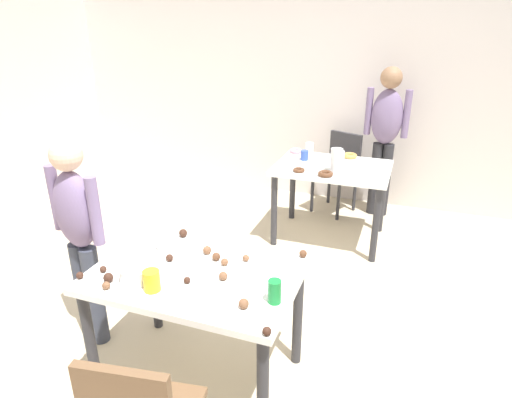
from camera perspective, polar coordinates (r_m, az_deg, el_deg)
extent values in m
plane|color=beige|center=(2.96, -6.36, -21.50)|extent=(6.40, 6.40, 0.00)
cube|color=silver|center=(5.23, 8.93, 14.03)|extent=(6.40, 0.10, 2.60)
cube|color=white|center=(2.50, -7.76, -9.60)|extent=(1.13, 0.77, 0.04)
cylinder|color=#2D2D33|center=(2.75, -20.53, -17.23)|extent=(0.06, 0.06, 0.71)
cylinder|color=#2D2D33|center=(2.34, 0.87, -23.88)|extent=(0.06, 0.06, 0.71)
cylinder|color=#2D2D33|center=(3.16, -12.97, -10.55)|extent=(0.06, 0.06, 0.71)
cylinder|color=#2D2D33|center=(2.81, 5.40, -14.66)|extent=(0.06, 0.06, 0.71)
cube|color=white|center=(4.22, 9.83, 3.98)|extent=(1.05, 0.77, 0.04)
cylinder|color=#2D2D33|center=(4.17, 2.34, -1.49)|extent=(0.06, 0.06, 0.71)
cylinder|color=#2D2D33|center=(4.01, 15.16, -3.30)|extent=(0.06, 0.06, 0.71)
cylinder|color=#2D2D33|center=(4.74, 4.73, 1.50)|extent=(0.06, 0.06, 0.71)
cylinder|color=#2D2D33|center=(4.61, 15.99, 0.02)|extent=(0.06, 0.06, 0.71)
cube|color=#2D2D33|center=(4.95, 10.12, 3.07)|extent=(0.52, 0.52, 0.04)
cube|color=#2D2D33|center=(5.03, 11.41, 6.04)|extent=(0.37, 0.18, 0.42)
cylinder|color=#2D2D33|center=(4.81, 10.55, -0.41)|extent=(0.04, 0.04, 0.41)
cylinder|color=#2D2D33|center=(4.98, 7.25, 0.61)|extent=(0.04, 0.04, 0.41)
cylinder|color=#2D2D33|center=(5.09, 12.59, 0.70)|extent=(0.04, 0.04, 0.41)
cylinder|color=#2D2D33|center=(5.25, 9.40, 1.63)|extent=(0.04, 0.04, 0.41)
cylinder|color=#383D4C|center=(3.22, -21.26, -10.96)|extent=(0.11, 0.11, 0.71)
cylinder|color=#383D4C|center=(3.14, -20.04, -11.67)|extent=(0.11, 0.11, 0.71)
ellipsoid|color=slate|center=(2.91, -22.26, -1.31)|extent=(0.36, 0.27, 0.50)
sphere|color=beige|center=(2.80, -23.30, 5.20)|extent=(0.19, 0.19, 0.19)
cylinder|color=slate|center=(3.04, -24.45, 0.16)|extent=(0.08, 0.08, 0.43)
cylinder|color=slate|center=(2.75, -20.07, -1.49)|extent=(0.08, 0.08, 0.43)
cylinder|color=#28282D|center=(5.00, 16.29, 2.34)|extent=(0.11, 0.11, 0.80)
cylinder|color=#28282D|center=(5.01, 15.05, 2.53)|extent=(0.11, 0.11, 0.80)
ellipsoid|color=slate|center=(4.82, 16.53, 10.12)|extent=(0.33, 0.22, 0.57)
sphere|color=#997051|center=(4.76, 17.06, 14.74)|extent=(0.22, 0.22, 0.22)
cylinder|color=slate|center=(4.79, 18.85, 10.30)|extent=(0.07, 0.07, 0.48)
cylinder|color=slate|center=(4.84, 14.33, 10.91)|extent=(0.07, 0.07, 0.48)
cylinder|color=white|center=(2.45, -15.22, -9.29)|extent=(0.17, 0.17, 0.08)
cylinder|color=#198438|center=(2.20, 2.41, -11.83)|extent=(0.07, 0.07, 0.12)
cube|color=silver|center=(2.27, -10.00, -12.66)|extent=(0.17, 0.02, 0.01)
cylinder|color=white|center=(2.70, -11.66, -5.65)|extent=(0.09, 0.09, 0.10)
cylinder|color=yellow|center=(2.34, -13.31, -10.22)|extent=(0.09, 0.09, 0.11)
sphere|color=#3D2319|center=(2.02, 1.41, -16.67)|extent=(0.04, 0.04, 0.04)
sphere|color=brown|center=(2.64, -6.32, -6.56)|extent=(0.05, 0.05, 0.05)
sphere|color=brown|center=(2.56, -5.15, -7.40)|extent=(0.05, 0.05, 0.05)
sphere|color=#3D2319|center=(2.60, -11.09, -7.45)|extent=(0.04, 0.04, 0.04)
sphere|color=#3D2319|center=(2.57, -21.76, -9.12)|extent=(0.04, 0.04, 0.04)
sphere|color=#3D2319|center=(2.59, -19.10, -8.55)|extent=(0.04, 0.04, 0.04)
sphere|color=#3D2319|center=(2.49, -18.51, -9.58)|extent=(0.05, 0.05, 0.05)
sphere|color=#3D2319|center=(2.38, -8.88, -10.30)|extent=(0.04, 0.04, 0.04)
sphere|color=brown|center=(2.51, -4.07, -8.10)|extent=(0.04, 0.04, 0.04)
sphere|color=brown|center=(2.39, -4.26, -9.86)|extent=(0.05, 0.05, 0.05)
sphere|color=#3D2319|center=(2.85, -9.38, -4.36)|extent=(0.05, 0.05, 0.05)
sphere|color=brown|center=(2.43, -18.76, -10.51)|extent=(0.04, 0.04, 0.04)
sphere|color=brown|center=(2.18, -1.60, -13.33)|extent=(0.05, 0.05, 0.05)
sphere|color=brown|center=(2.55, -1.31, -7.61)|extent=(0.04, 0.04, 0.04)
sphere|color=brown|center=(2.60, 6.09, -7.02)|extent=(0.04, 0.04, 0.04)
cylinder|color=white|center=(4.01, 10.31, 4.90)|extent=(0.11, 0.11, 0.22)
cylinder|color=white|center=(4.57, 6.90, 6.55)|extent=(0.08, 0.08, 0.11)
cylinder|color=#3351B2|center=(4.34, 6.26, 5.63)|extent=(0.08, 0.08, 0.10)
cylinder|color=white|center=(4.37, 10.84, 5.49)|extent=(0.08, 0.08, 0.10)
cylinder|color=green|center=(4.27, 10.57, 5.19)|extent=(0.08, 0.08, 0.11)
torus|color=brown|center=(3.93, 8.95, 3.23)|extent=(0.14, 0.14, 0.04)
torus|color=brown|center=(4.01, 5.55, 3.74)|extent=(0.11, 0.11, 0.03)
torus|color=pink|center=(4.59, 5.16, 6.23)|extent=(0.13, 0.13, 0.04)
torus|color=gold|center=(4.49, 12.02, 5.49)|extent=(0.14, 0.14, 0.04)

